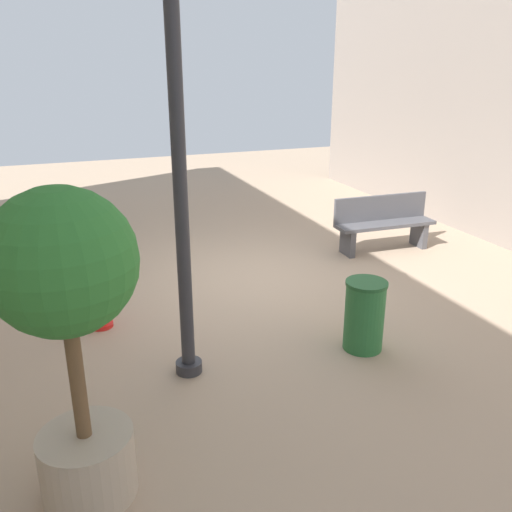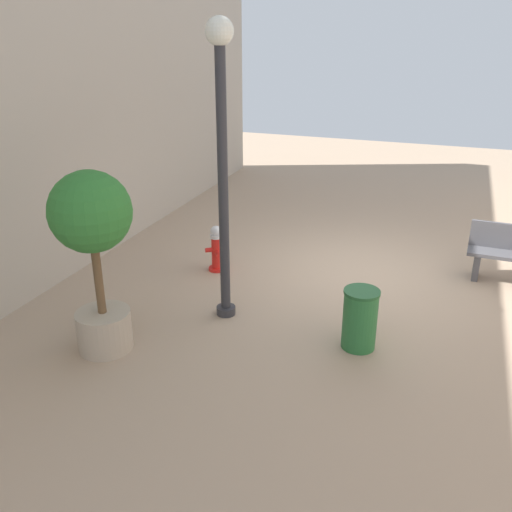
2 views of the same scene
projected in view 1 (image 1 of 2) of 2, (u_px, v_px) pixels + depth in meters
The scene contains 6 objects.
ground_plane at pixel (257, 279), 8.23m from camera, with size 23.40×23.40×0.00m, color tan.
fire_hydrant at pixel (99, 297), 6.61m from camera, with size 0.35×0.35×0.82m.
bench_near at pixel (383, 222), 9.37m from camera, with size 1.80×0.51×0.95m.
planter_tree at pixel (68, 310), 3.62m from camera, with size 1.01×1.01×2.41m.
street_lamp at pixel (178, 132), 4.91m from camera, with size 0.36×0.36×4.08m.
trash_bin at pixel (364, 315), 6.11m from camera, with size 0.47×0.47×0.83m.
Camera 1 is at (2.76, 7.10, 3.13)m, focal length 37.69 mm.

